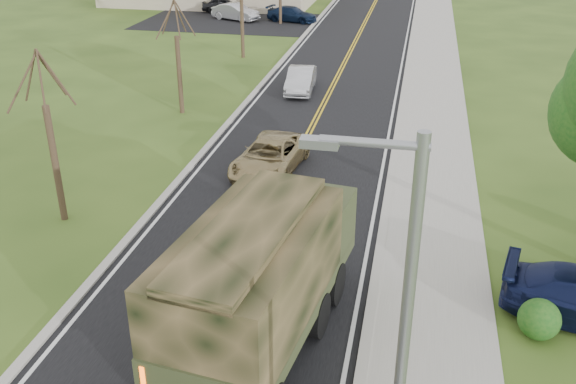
# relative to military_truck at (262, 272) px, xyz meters

# --- Properties ---
(road) EXTENTS (8.00, 120.00, 0.01)m
(road) POSITION_rel_military_truck_xyz_m (-1.57, 35.29, -2.22)
(road) COLOR black
(road) RESTS_ON ground
(curb_right) EXTENTS (0.30, 120.00, 0.12)m
(curb_right) POSITION_rel_military_truck_xyz_m (2.58, 35.29, -2.17)
(curb_right) COLOR #9E998E
(curb_right) RESTS_ON ground
(sidewalk_right) EXTENTS (3.20, 120.00, 0.10)m
(sidewalk_right) POSITION_rel_military_truck_xyz_m (4.33, 35.29, -2.18)
(sidewalk_right) COLOR #9E998E
(sidewalk_right) RESTS_ON ground
(curb_left) EXTENTS (0.30, 120.00, 0.10)m
(curb_left) POSITION_rel_military_truck_xyz_m (-5.72, 35.29, -2.18)
(curb_left) COLOR #9E998E
(curb_left) RESTS_ON ground
(street_light) EXTENTS (1.65, 0.22, 8.00)m
(street_light) POSITION_rel_military_truck_xyz_m (3.33, -5.21, 2.20)
(street_light) COLOR gray
(street_light) RESTS_ON ground
(bare_tree_a) EXTENTS (1.93, 2.26, 6.08)m
(bare_tree_a) POSITION_rel_military_truck_xyz_m (-8.57, 5.29, 0.40)
(bare_tree_a) COLOR #38281C
(bare_tree_a) RESTS_ON ground
(bare_tree_b) EXTENTS (1.83, 2.14, 5.73)m
(bare_tree_b) POSITION_rel_military_truck_xyz_m (-8.57, 17.29, 0.25)
(bare_tree_b) COLOR #38281C
(bare_tree_b) RESTS_ON ground
(bare_tree_c) EXTENTS (2.04, 2.39, 6.42)m
(bare_tree_c) POSITION_rel_military_truck_xyz_m (-8.57, 29.29, 0.55)
(bare_tree_c) COLOR #38281C
(bare_tree_c) RESTS_ON ground
(military_truck) EXTENTS (3.74, 8.09, 3.89)m
(military_truck) POSITION_rel_military_truck_xyz_m (0.00, 0.00, 0.00)
(military_truck) COLOR black
(military_truck) RESTS_ON ground
(suv_champagne) EXTENTS (2.78, 5.11, 1.36)m
(suv_champagne) POSITION_rel_military_truck_xyz_m (-2.37, 10.83, -1.55)
(suv_champagne) COLOR #988456
(suv_champagne) RESTS_ON ground
(sedan_silver) EXTENTS (1.70, 4.18, 1.35)m
(sedan_silver) POSITION_rel_military_truck_xyz_m (-3.23, 22.24, -1.55)
(sedan_silver) COLOR #B8B9BE
(sedan_silver) RESTS_ON ground
(lot_car_dark) EXTENTS (4.14, 1.74, 1.40)m
(lot_car_dark) POSITION_rel_military_truck_xyz_m (-14.66, 45.22, -1.53)
(lot_car_dark) COLOR black
(lot_car_dark) RESTS_ON ground
(lot_car_silver) EXTENTS (4.58, 3.06, 1.43)m
(lot_car_silver) POSITION_rel_military_truck_xyz_m (-12.72, 42.02, -1.51)
(lot_car_silver) COLOR #B6B6BB
(lot_car_silver) RESTS_ON ground
(lot_car_navy) EXTENTS (4.65, 2.66, 1.27)m
(lot_car_navy) POSITION_rel_military_truck_xyz_m (-7.78, 42.38, -1.59)
(lot_car_navy) COLOR #0D1A32
(lot_car_navy) RESTS_ON ground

